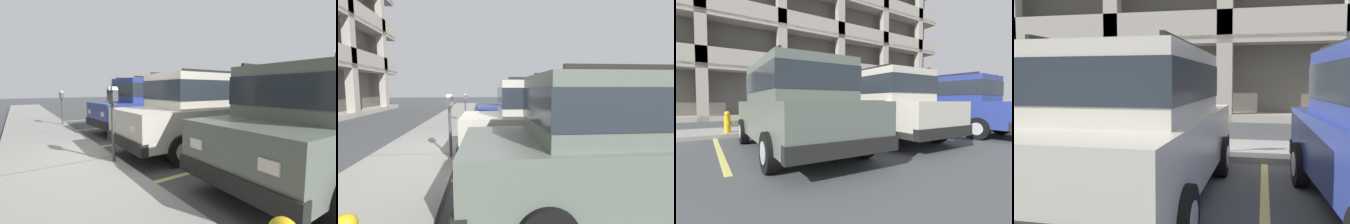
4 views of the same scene
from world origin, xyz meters
TOP-DOWN VIEW (x-y plane):
  - ground_plane at (0.00, 0.00)m, footprint 80.00×80.00m
  - sidewalk at (0.00, 1.30)m, footprint 40.00×2.20m
  - parking_stall_lines at (1.46, -1.40)m, footprint 11.77×4.80m
  - silver_suv at (-0.16, -2.29)m, footprint 2.06×4.80m
  - red_sedan at (-2.87, -2.54)m, footprint 2.09×4.82m
  - dark_hatchback at (2.98, -2.58)m, footprint 2.26×4.90m
  - parking_meter_near at (-0.29, 0.35)m, footprint 0.35×0.12m
  - parking_meter_far at (5.53, 0.39)m, footprint 0.35×0.12m

SIDE VIEW (x-z plane):
  - ground_plane at x=0.00m, z-range -0.10..0.00m
  - parking_stall_lines at x=1.46m, z-range 0.00..0.01m
  - sidewalk at x=0.00m, z-range 0.00..0.12m
  - silver_suv at x=-0.16m, z-range 0.07..2.11m
  - red_sedan at x=-2.87m, z-range 0.07..2.11m
  - dark_hatchback at x=2.98m, z-range 0.07..2.11m
  - parking_meter_far at x=5.53m, z-range 0.47..1.87m
  - parking_meter_near at x=-0.29m, z-range 0.49..2.02m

